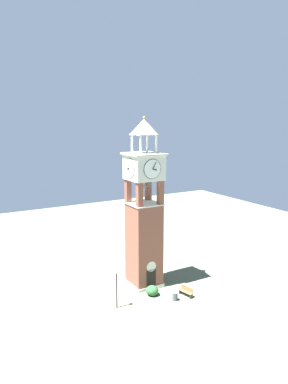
% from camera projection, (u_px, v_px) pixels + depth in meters
% --- Properties ---
extents(ground, '(80.00, 80.00, 0.00)m').
position_uv_depth(ground, '(144.00, 284.00, 39.69)').
color(ground, '#5B664C').
extents(clock_tower, '(3.59, 3.59, 17.75)m').
position_uv_depth(clock_tower, '(144.00, 219.00, 38.29)').
color(clock_tower, brown).
rests_on(clock_tower, ground).
extents(park_bench, '(0.74, 1.66, 0.95)m').
position_uv_depth(park_bench, '(186.00, 291.00, 37.02)').
color(park_bench, brown).
rests_on(park_bench, ground).
extents(lamp_post, '(0.36, 0.36, 3.74)m').
position_uv_depth(lamp_post, '(117.00, 282.00, 34.26)').
color(lamp_post, black).
rests_on(lamp_post, ground).
extents(trash_bin, '(0.52, 0.52, 0.80)m').
position_uv_depth(trash_bin, '(175.00, 296.00, 36.08)').
color(trash_bin, '#4C4C51').
rests_on(trash_bin, ground).
extents(shrub_near_entry, '(1.26, 1.26, 1.00)m').
position_uv_depth(shrub_near_entry, '(152.00, 291.00, 37.11)').
color(shrub_near_entry, '#28562D').
rests_on(shrub_near_entry, ground).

